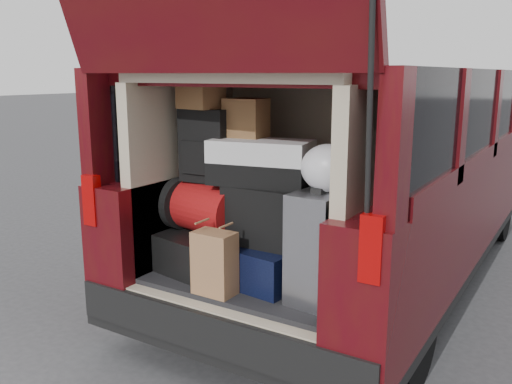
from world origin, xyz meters
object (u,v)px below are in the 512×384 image
(navy_hardshell, at_px, (271,262))
(twotone_duffel, at_px, (261,162))
(kraft_bag, at_px, (215,263))
(red_duffel, at_px, (207,208))
(black_soft_case, at_px, (268,215))
(backpack, at_px, (208,145))
(black_hardshell, at_px, (207,249))
(silver_roller, at_px, (323,246))

(navy_hardshell, height_order, twotone_duffel, twotone_duffel)
(kraft_bag, relative_size, twotone_duffel, 0.62)
(red_duffel, xyz_separation_m, black_soft_case, (0.43, 0.01, 0.01))
(backpack, relative_size, twotone_duffel, 0.77)
(backpack, bearing_deg, black_hardshell, -116.81)
(black_hardshell, height_order, navy_hardshell, black_hardshell)
(red_duffel, bearing_deg, twotone_duffel, 17.05)
(black_soft_case, relative_size, backpack, 1.07)
(black_soft_case, bearing_deg, navy_hardshell, 52.86)
(silver_roller, bearing_deg, red_duffel, -178.44)
(red_duffel, bearing_deg, black_soft_case, 12.38)
(black_hardshell, relative_size, navy_hardshell, 1.11)
(black_hardshell, distance_m, black_soft_case, 0.53)
(black_hardshell, xyz_separation_m, black_soft_case, (0.45, -0.01, 0.28))
(black_hardshell, height_order, backpack, backpack)
(silver_roller, height_order, kraft_bag, silver_roller)
(navy_hardshell, height_order, red_duffel, red_duffel)
(black_hardshell, height_order, black_soft_case, black_soft_case)
(navy_hardshell, relative_size, silver_roller, 0.88)
(silver_roller, bearing_deg, navy_hardshell, 172.02)
(navy_hardshell, height_order, backpack, backpack)
(silver_roller, xyz_separation_m, backpack, (-0.83, 0.10, 0.47))
(navy_hardshell, bearing_deg, black_soft_case, -119.69)
(black_hardshell, bearing_deg, navy_hardshell, 10.97)
(silver_roller, xyz_separation_m, black_soft_case, (-0.39, 0.07, 0.10))
(kraft_bag, distance_m, backpack, 0.75)
(twotone_duffel, bearing_deg, backpack, 170.16)
(backpack, bearing_deg, twotone_duffel, -1.81)
(red_duffel, relative_size, black_soft_case, 1.03)
(backpack, xyz_separation_m, twotone_duffel, (0.38, 0.00, -0.07))
(navy_hardshell, xyz_separation_m, backpack, (-0.46, 0.01, 0.66))
(black_soft_case, distance_m, twotone_duffel, 0.31)
(silver_roller, bearing_deg, kraft_bag, -149.70)
(kraft_bag, bearing_deg, backpack, 130.68)
(black_hardshell, distance_m, silver_roller, 0.86)
(kraft_bag, bearing_deg, black_hardshell, 132.47)
(black_soft_case, bearing_deg, twotone_duffel, 155.56)
(navy_hardshell, relative_size, kraft_bag, 1.49)
(black_hardshell, bearing_deg, black_soft_case, 8.66)
(red_duffel, height_order, twotone_duffel, twotone_duffel)
(kraft_bag, height_order, backpack, backpack)
(black_hardshell, relative_size, twotone_duffel, 1.02)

